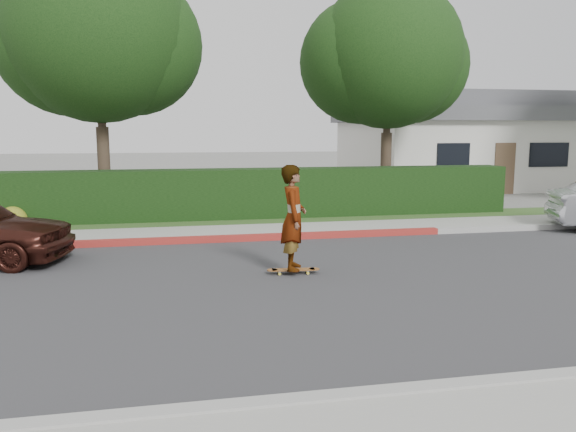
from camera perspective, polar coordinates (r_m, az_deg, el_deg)
name	(u,v)px	position (r m, az deg, el deg)	size (l,w,h in m)	color
ground	(487,277)	(10.69, 19.59, -5.85)	(120.00, 120.00, 0.00)	slate
road	(487,277)	(10.69, 19.60, -5.83)	(60.00, 8.00, 0.01)	#2D2D30
curb_far	(399,232)	(14.26, 11.20, -1.65)	(60.00, 0.20, 0.15)	#9E9E99
curb_red_section	(196,240)	(13.21, -9.32, -2.41)	(12.00, 0.21, 0.15)	maroon
sidewalk_far	(386,227)	(15.09, 9.90, -1.11)	(60.00, 1.60, 0.12)	gray
planting_strip	(366,218)	(16.57, 7.91, -0.23)	(60.00, 1.60, 0.10)	#2D4C1E
hedge	(261,194)	(16.34, -2.73, 2.20)	(15.00, 1.00, 1.50)	black
tree_left	(98,37)	(17.88, -18.74, 16.83)	(5.99, 5.21, 8.00)	#33261C
tree_center	(386,60)	(19.45, 9.93, 15.38)	(5.66, 4.84, 7.44)	#33261C
house	(462,141)	(28.24, 17.23, 7.28)	(10.60, 8.60, 4.30)	beige
skateboard	(293,270)	(10.23, 0.55, -5.49)	(0.97, 0.27, 0.09)	gold
skateboarder	(293,218)	(10.04, 0.56, -0.17)	(0.69, 0.45, 1.89)	white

